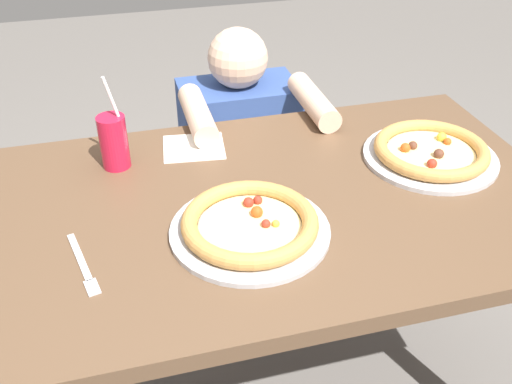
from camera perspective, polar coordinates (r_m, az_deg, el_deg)
The scene contains 7 objects.
dining_table at distance 1.42m, azimuth 1.51°, elevation -4.19°, with size 1.38×0.82×0.75m.
pizza_near at distance 1.24m, azimuth -0.60°, elevation -3.23°, with size 0.34×0.34×0.05m.
pizza_far at distance 1.56m, azimuth 16.75°, elevation 3.78°, with size 0.34×0.34×0.05m.
drink_cup_colored at distance 1.48m, azimuth -13.76°, elevation 4.82°, with size 0.07×0.07×0.24m.
paper_napkin at distance 1.56m, azimuth -6.12°, elevation 4.38°, with size 0.16×0.14×0.00m, color white.
fork at distance 1.21m, azimuth -16.56°, elevation -6.98°, with size 0.06×0.20×0.00m.
diner_seated at distance 2.05m, azimuth -1.54°, elevation 1.85°, with size 0.41×0.52×0.94m.
Camera 1 is at (-0.32, -1.06, 1.52)m, focal length 40.81 mm.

